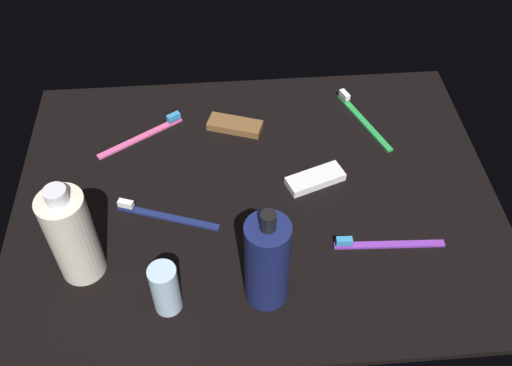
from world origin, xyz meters
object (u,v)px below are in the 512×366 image
Objects in this scene: lotion_bottle at (264,262)px; snack_bar_white at (315,179)px; cream_tin_left at (68,222)px; toothbrush_pink at (146,134)px; toothbrush_green at (361,117)px; deodorant_stick at (165,289)px; toothbrush_navy at (162,214)px; snack_bar_brown at (235,125)px; bodywash_bottle at (72,236)px; toothbrush_purple at (383,243)px.

snack_bar_white is at bearing 62.97° from lotion_bottle.
snack_bar_white is 1.60× the size of cream_tin_left.
toothbrush_pink is 42.29cm from toothbrush_green.
toothbrush_green is at bearing 46.27° from deodorant_stick.
deodorant_stick is 34.55cm from snack_bar_white.
toothbrush_navy is (3.69, -20.23, 0.00)cm from toothbrush_pink.
snack_bar_white is at bearing 8.53° from cream_tin_left.
toothbrush_green is 44.23cm from toothbrush_navy.
toothbrush_pink is (-5.21, 37.32, -4.04)cm from deodorant_stick.
lotion_bottle is 2.05× the size of deodorant_stick.
snack_bar_brown is (17.25, 0.82, 0.14)cm from toothbrush_pink.
deodorant_stick reaches higher than toothbrush_green.
lotion_bottle is at bearing -13.77° from bodywash_bottle.
toothbrush_pink is 1.52× the size of snack_bar_white.
toothbrush_navy is at bearing 1.81° from cream_tin_left.
bodywash_bottle is at bearing 149.91° from deodorant_stick.
lotion_bottle reaches higher than toothbrush_purple.
lotion_bottle is 2.94× the size of cream_tin_left.
bodywash_bottle is 1.03× the size of toothbrush_purple.
toothbrush_navy is (-1.52, 17.09, -4.04)cm from deodorant_stick.
snack_bar_brown is at bearing 93.48° from lotion_bottle.
toothbrush_purple is 2.77× the size of cream_tin_left.
toothbrush_pink is 33.92cm from snack_bar_white.
cream_tin_left is at bearing 111.95° from bodywash_bottle.
cream_tin_left is at bearing 168.50° from snack_bar_white.
toothbrush_navy is 25.04cm from snack_bar_brown.
toothbrush_pink is (8.17, 29.57, -7.86)cm from bodywash_bottle.
bodywash_bottle reaches higher than toothbrush_navy.
deodorant_stick reaches higher than snack_bar_brown.
toothbrush_pink is 1.52× the size of snack_bar_brown.
lotion_bottle is 1.84× the size of snack_bar_white.
toothbrush_pink is at bearing 100.35° from toothbrush_navy.
toothbrush_pink is 0.92× the size of toothbrush_green.
toothbrush_green is (22.75, 37.76, -7.73)cm from lotion_bottle.
deodorant_stick is at bearing -88.25° from snack_bar_brown.
lotion_bottle is at bearing 3.89° from deodorant_stick.
snack_bar_white is (25.52, 22.97, -3.90)cm from deodorant_stick.
snack_bar_brown is at bearing -178.63° from toothbrush_green.
deodorant_stick reaches higher than toothbrush_pink.
bodywash_bottle is at bearing -178.66° from snack_bar_white.
snack_bar_brown is (-2.26, 37.17, -7.58)cm from lotion_bottle.
snack_bar_brown is (-22.34, 29.90, 0.14)cm from toothbrush_purple.
toothbrush_green is 1.65× the size of snack_bar_white.
snack_bar_white is at bearing -126.18° from toothbrush_green.
toothbrush_green reaches higher than snack_bar_brown.
snack_bar_white is (11.22, 22.00, -7.58)cm from lotion_bottle.
bodywash_bottle is 2.86× the size of cream_tin_left.
lotion_bottle is 1.06× the size of toothbrush_purple.
toothbrush_purple is at bearing 13.47° from deodorant_stick.
deodorant_stick is 0.52× the size of toothbrush_purple.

